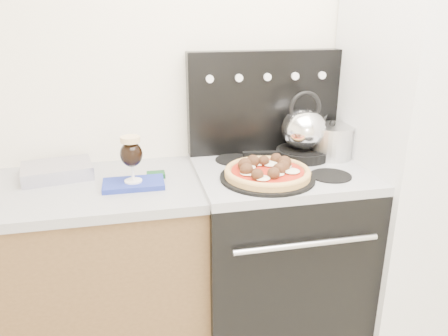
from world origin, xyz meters
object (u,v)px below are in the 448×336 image
object	(u,v)px
base_cabinet	(40,286)
pizza	(267,170)
beer_glass	(132,159)
oven_mitt	(134,184)
pizza_pan	(267,178)
stock_pot	(331,143)
fridge	(419,153)
stove_body	(276,259)
tea_kettle	(304,126)
skillet	(302,154)

from	to	relation	value
base_cabinet	pizza	distance (m)	1.15
beer_glass	base_cabinet	bearing A→B (deg)	172.41
oven_mitt	beer_glass	distance (m)	0.11
base_cabinet	oven_mitt	bearing A→B (deg)	-7.59
oven_mitt	base_cabinet	bearing A→B (deg)	172.41
pizza_pan	stock_pot	distance (m)	0.45
fridge	stock_pot	world-z (taller)	fridge
fridge	pizza	size ratio (longest dim) A/B	5.21
oven_mitt	pizza	bearing A→B (deg)	-8.88
stove_body	pizza	world-z (taller)	pizza
base_cabinet	stock_pot	world-z (taller)	stock_pot
tea_kettle	base_cabinet	bearing A→B (deg)	-163.16
base_cabinet	fridge	distance (m)	1.88
beer_glass	tea_kettle	world-z (taller)	tea_kettle
skillet	oven_mitt	bearing A→B (deg)	-169.92
stove_body	beer_glass	distance (m)	0.88
beer_glass	skillet	size ratio (longest dim) A/B	0.80
base_cabinet	skillet	xyz separation A→B (m)	(1.26, 0.09, 0.51)
stove_body	beer_glass	bearing A→B (deg)	-177.03
pizza_pan	fridge	bearing A→B (deg)	6.91
stove_body	fridge	bearing A→B (deg)	-2.05
pizza_pan	tea_kettle	bearing A→B (deg)	42.73
fridge	skillet	xyz separation A→B (m)	(-0.55, 0.14, -0.01)
beer_glass	pizza	bearing A→B (deg)	-8.88
oven_mitt	pizza	xyz separation A→B (m)	(0.56, -0.09, 0.05)
stove_body	oven_mitt	size ratio (longest dim) A/B	3.46
skillet	beer_glass	bearing A→B (deg)	-169.92
skillet	stock_pot	distance (m)	0.15
skillet	pizza_pan	bearing A→B (deg)	-137.27
base_cabinet	tea_kettle	distance (m)	1.42
pizza_pan	base_cabinet	bearing A→B (deg)	171.69
beer_glass	pizza_pan	bearing A→B (deg)	-8.88
fridge	tea_kettle	distance (m)	0.58
fridge	tea_kettle	size ratio (longest dim) A/B	8.05
tea_kettle	oven_mitt	bearing A→B (deg)	-156.95
fridge	tea_kettle	bearing A→B (deg)	166.16
stove_body	stock_pot	world-z (taller)	stock_pot
fridge	pizza_pan	size ratio (longest dim) A/B	4.67
base_cabinet	oven_mitt	size ratio (longest dim) A/B	5.70
base_cabinet	pizza_pan	xyz separation A→B (m)	(1.01, -0.15, 0.50)
base_cabinet	pizza_pan	distance (m)	1.13
tea_kettle	beer_glass	bearing A→B (deg)	-156.95
base_cabinet	stove_body	world-z (taller)	stove_body
pizza	skillet	world-z (taller)	pizza
oven_mitt	tea_kettle	xyz separation A→B (m)	(0.81, 0.14, 0.17)
pizza_pan	oven_mitt	bearing A→B (deg)	171.12
pizza	skillet	size ratio (longest dim) A/B	1.45
beer_glass	skillet	world-z (taller)	beer_glass
oven_mitt	stock_pot	bearing A→B (deg)	7.80
stove_body	pizza_pan	size ratio (longest dim) A/B	2.16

